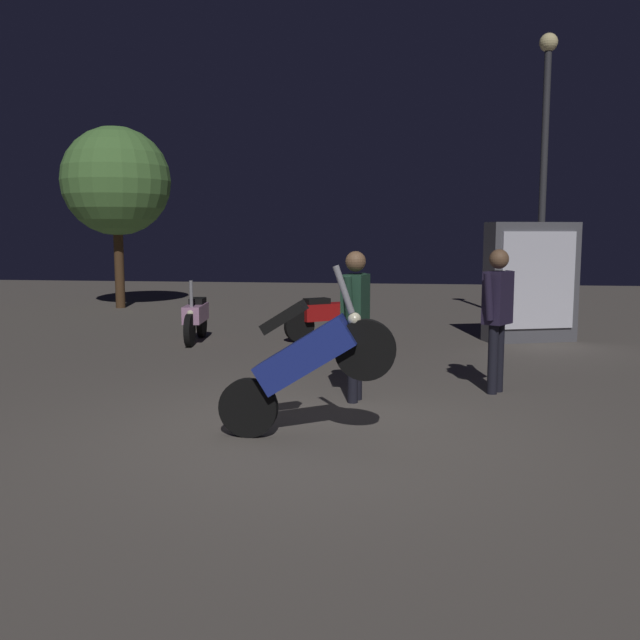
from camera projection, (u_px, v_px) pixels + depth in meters
name	position (u px, v px, depth m)	size (l,w,h in m)	color
ground_plane	(310.00, 434.00, 6.67)	(40.00, 40.00, 0.00)	#605951
motorcycle_blue_foreground	(305.00, 361.00, 6.39)	(1.66, 0.32, 1.63)	black
motorcycle_red_parked_left	(326.00, 316.00, 12.48)	(1.40, 1.06, 1.11)	black
motorcycle_pink_parked_right	(196.00, 317.00, 12.24)	(0.41, 1.66, 1.11)	black
person_rider_beside	(355.00, 312.00, 7.84)	(0.31, 0.67, 1.71)	black
person_bystander_far	(497.00, 307.00, 8.25)	(0.43, 0.61, 1.73)	black
streetlamp_near	(544.00, 147.00, 13.85)	(0.36, 0.36, 5.80)	#38383D
tree_left_bg	(116.00, 182.00, 17.46)	(2.71, 2.71, 4.56)	#4C331E
kiosk_billboard	(531.00, 282.00, 12.24)	(1.68, 0.97, 2.10)	#595960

